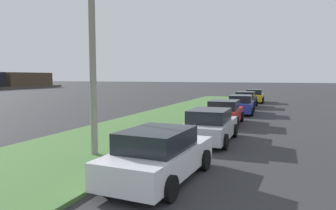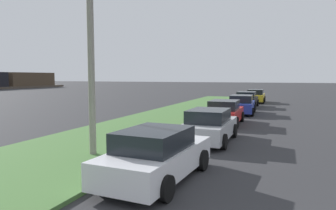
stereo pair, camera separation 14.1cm
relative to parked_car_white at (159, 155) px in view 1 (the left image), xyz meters
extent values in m
cube|color=#477238|center=(5.17, 4.21, -0.66)|extent=(60.00, 6.00, 0.12)
cube|color=silver|center=(0.05, 0.00, -0.15)|extent=(4.40, 2.05, 0.70)
cube|color=black|center=(-0.15, 0.01, 0.48)|extent=(2.29, 1.73, 0.55)
cylinder|color=black|center=(1.45, 0.81, -0.40)|extent=(0.65, 0.26, 0.64)
cylinder|color=black|center=(1.34, -0.98, -0.40)|extent=(0.65, 0.26, 0.64)
cylinder|color=black|center=(-1.24, 0.98, -0.40)|extent=(0.65, 0.26, 0.64)
cylinder|color=black|center=(-1.35, -0.82, -0.40)|extent=(0.65, 0.26, 0.64)
cube|color=#B2B5BA|center=(5.63, -0.16, -0.15)|extent=(4.31, 1.83, 0.70)
cube|color=black|center=(5.43, -0.17, 0.48)|extent=(2.21, 1.62, 0.55)
cylinder|color=black|center=(6.97, 0.75, -0.40)|extent=(0.64, 0.22, 0.64)
cylinder|color=black|center=(6.99, -1.05, -0.40)|extent=(0.64, 0.22, 0.64)
cylinder|color=black|center=(4.27, 0.73, -0.40)|extent=(0.64, 0.22, 0.64)
cylinder|color=black|center=(4.29, -1.07, -0.40)|extent=(0.64, 0.22, 0.64)
cube|color=red|center=(11.03, 0.19, -0.15)|extent=(4.33, 1.88, 0.70)
cube|color=black|center=(10.83, 0.18, 0.48)|extent=(2.23, 1.64, 0.55)
cylinder|color=black|center=(12.36, 1.11, -0.40)|extent=(0.64, 0.23, 0.64)
cylinder|color=black|center=(12.40, -0.69, -0.40)|extent=(0.64, 0.23, 0.64)
cylinder|color=black|center=(9.66, 1.06, -0.40)|extent=(0.64, 0.23, 0.64)
cylinder|color=black|center=(9.70, -0.74, -0.40)|extent=(0.64, 0.23, 0.64)
cube|color=#23389E|center=(16.73, -0.05, -0.15)|extent=(4.39, 2.01, 0.70)
cube|color=black|center=(16.53, -0.06, 0.48)|extent=(2.28, 1.71, 0.55)
cylinder|color=black|center=(18.03, 0.92, -0.40)|extent=(0.65, 0.25, 0.64)
cylinder|color=black|center=(18.12, -0.88, -0.40)|extent=(0.65, 0.25, 0.64)
cylinder|color=black|center=(15.34, 0.78, -0.40)|extent=(0.65, 0.25, 0.64)
cylinder|color=black|center=(15.43, -1.02, -0.40)|extent=(0.65, 0.25, 0.64)
cube|color=black|center=(22.45, 0.26, -0.15)|extent=(4.31, 1.83, 0.70)
cube|color=black|center=(22.25, 0.26, 0.48)|extent=(2.21, 1.62, 0.55)
cylinder|color=black|center=(23.80, 1.17, -0.40)|extent=(0.64, 0.22, 0.64)
cylinder|color=black|center=(23.81, -0.63, -0.40)|extent=(0.64, 0.22, 0.64)
cylinder|color=black|center=(21.10, 1.15, -0.40)|extent=(0.64, 0.22, 0.64)
cylinder|color=black|center=(21.11, -0.65, -0.40)|extent=(0.64, 0.22, 0.64)
cube|color=gold|center=(28.03, -0.04, -0.15)|extent=(4.34, 1.91, 0.70)
cube|color=black|center=(27.83, -0.05, 0.48)|extent=(2.24, 1.66, 0.55)
cylinder|color=black|center=(29.35, 0.89, -0.40)|extent=(0.65, 0.24, 0.64)
cylinder|color=black|center=(29.40, -0.91, -0.40)|extent=(0.65, 0.24, 0.64)
cylinder|color=black|center=(26.65, 0.82, -0.40)|extent=(0.65, 0.24, 0.64)
cylinder|color=black|center=(26.70, -0.98, -0.40)|extent=(0.65, 0.24, 0.64)
cube|color=#473828|center=(54.24, 58.64, 1.48)|extent=(14.00, 3.00, 3.40)
cylinder|color=gray|center=(1.46, 3.14, 3.03)|extent=(0.24, 0.24, 7.50)
camera|label=1|loc=(-7.92, -3.26, 2.21)|focal=33.16mm
camera|label=2|loc=(-7.87, -3.40, 2.21)|focal=33.16mm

